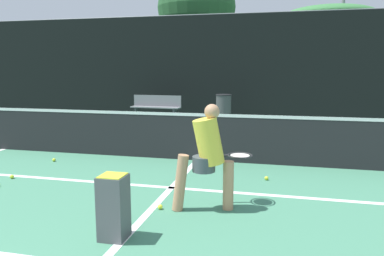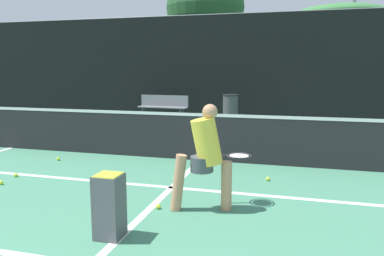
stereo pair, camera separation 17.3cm
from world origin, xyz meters
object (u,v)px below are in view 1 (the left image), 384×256
Objects in this scene: courtside_bench at (156,106)px; parked_car at (167,94)px; ball_hopper at (114,206)px; trash_bin at (224,108)px; player_practicing at (208,154)px.

courtside_bench is 0.43× the size of parked_car.
trash_bin is (-0.24, 9.31, 0.10)m from ball_hopper.
trash_bin is (-1.05, 8.24, -0.27)m from player_practicing.
trash_bin is at bearing 3.29° from courtside_bench.
player_practicing is at bearing -63.55° from courtside_bench.
ball_hopper is at bearing -75.11° from parked_car.
courtside_bench is (-3.51, 8.25, -0.26)m from player_practicing.
trash_bin reaches higher than ball_hopper.
parked_car is (-0.93, 4.32, 0.14)m from courtside_bench.
ball_hopper is 14.11m from parked_car.
ball_hopper is at bearing -88.54° from trash_bin.
player_practicing is 0.75× the size of courtside_bench.
parked_car is at bearing 105.54° from courtside_bench.
ball_hopper is at bearing -70.45° from courtside_bench.
player_practicing reaches higher than courtside_bench.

